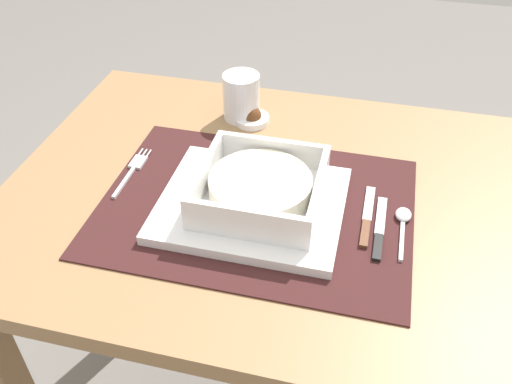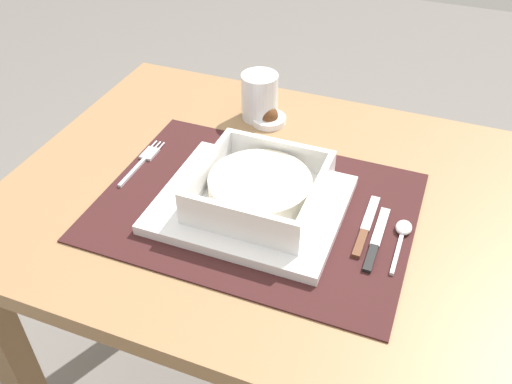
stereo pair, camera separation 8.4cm
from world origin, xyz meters
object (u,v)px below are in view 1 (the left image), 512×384
(condiment_saucer, at_px, (252,117))
(butter_knife, at_px, (379,231))
(spoon, at_px, (403,220))
(bread_knife, at_px, (367,220))
(fork, at_px, (134,168))
(porridge_bowl, at_px, (260,189))
(drinking_glass, at_px, (241,99))
(dining_table, at_px, (270,244))

(condiment_saucer, bearing_deg, butter_knife, -44.74)
(spoon, height_order, bread_knife, spoon)
(fork, height_order, condiment_saucer, condiment_saucer)
(butter_knife, distance_m, bread_knife, 0.03)
(condiment_saucer, bearing_deg, spoon, -37.57)
(fork, bearing_deg, bread_knife, -4.80)
(porridge_bowl, relative_size, drinking_glass, 2.07)
(butter_knife, xyz_separation_m, condiment_saucer, (-0.26, 0.25, 0.00))
(porridge_bowl, height_order, fork, porridge_bowl)
(porridge_bowl, bearing_deg, fork, 168.92)
(butter_knife, bearing_deg, porridge_bowl, 174.05)
(porridge_bowl, xyz_separation_m, bread_knife, (0.16, 0.01, -0.04))
(dining_table, distance_m, porridge_bowl, 0.17)
(dining_table, relative_size, spoon, 7.73)
(dining_table, distance_m, bread_knife, 0.20)
(dining_table, bearing_deg, butter_knife, -18.81)
(dining_table, bearing_deg, porridge_bowl, -98.37)
(porridge_bowl, height_order, bread_knife, porridge_bowl)
(porridge_bowl, xyz_separation_m, drinking_glass, (-0.10, 0.25, -0.00))
(bread_knife, distance_m, drinking_glass, 0.36)
(butter_knife, bearing_deg, dining_table, 159.33)
(porridge_bowl, bearing_deg, drinking_glass, 111.00)
(drinking_glass, bearing_deg, condiment_saucer, -29.17)
(porridge_bowl, bearing_deg, spoon, 4.97)
(porridge_bowl, distance_m, drinking_glass, 0.27)
(fork, height_order, bread_knife, bread_knife)
(butter_knife, relative_size, condiment_saucer, 2.10)
(porridge_bowl, bearing_deg, condiment_saucer, 107.08)
(bread_knife, bearing_deg, condiment_saucer, 135.77)
(spoon, bearing_deg, bread_knife, -169.00)
(dining_table, xyz_separation_m, porridge_bowl, (-0.01, -0.05, 0.16))
(porridge_bowl, xyz_separation_m, butter_knife, (0.18, -0.01, -0.04))
(butter_knife, bearing_deg, condiment_saucer, 133.40)
(bread_knife, distance_m, condiment_saucer, 0.33)
(bread_knife, relative_size, condiment_saucer, 2.10)
(porridge_bowl, relative_size, condiment_saucer, 2.78)
(spoon, xyz_separation_m, butter_knife, (-0.03, -0.03, -0.00))
(fork, bearing_deg, butter_knife, -7.49)
(fork, xyz_separation_m, spoon, (0.44, -0.03, 0.00))
(dining_table, relative_size, butter_knife, 6.26)
(spoon, distance_m, condiment_saucer, 0.37)
(dining_table, bearing_deg, condiment_saucer, 112.62)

